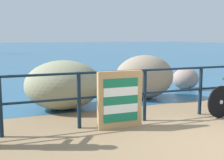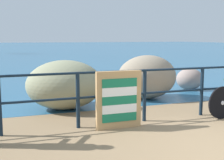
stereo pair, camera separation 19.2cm
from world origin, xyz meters
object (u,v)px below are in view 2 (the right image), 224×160
Objects in this scene: folded_deckchair_stack at (119,100)px; breakwater_boulder_right at (190,79)px; breakwater_boulder_main at (147,77)px; breakwater_boulder_left at (65,85)px.

breakwater_boulder_right is at bearing 40.15° from folded_deckchair_stack.
breakwater_boulder_main is 2.32m from breakwater_boulder_left.
breakwater_boulder_main is 0.94× the size of breakwater_boulder_left.
breakwater_boulder_left is 2.05× the size of breakwater_boulder_right.
breakwater_boulder_left is (-2.28, -0.39, -0.02)m from breakwater_boulder_main.
breakwater_boulder_main reaches higher than folded_deckchair_stack.
breakwater_boulder_main is at bearing 9.77° from breakwater_boulder_left.
breakwater_boulder_right is at bearing 22.61° from breakwater_boulder_main.
breakwater_boulder_main is at bearing 52.98° from folded_deckchair_stack.
folded_deckchair_stack is 4.60m from breakwater_boulder_right.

